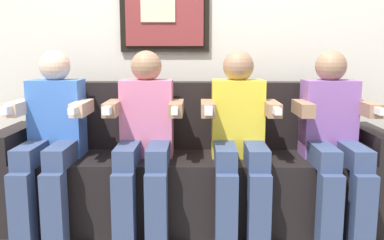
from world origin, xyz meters
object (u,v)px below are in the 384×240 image
(couch, at_px, (192,174))
(person_leftmost, at_px, (52,135))
(person_right_center, at_px, (239,135))
(person_left_center, at_px, (145,135))
(person_rightmost, at_px, (334,136))

(couch, bearing_deg, person_leftmost, -168.78)
(person_leftmost, distance_m, person_right_center, 1.13)
(couch, xyz_separation_m, person_left_center, (-0.28, -0.17, 0.29))
(person_left_center, xyz_separation_m, person_rightmost, (1.14, 0.00, -0.00))
(person_leftmost, xyz_separation_m, person_left_center, (0.57, 0.00, 0.00))
(person_right_center, bearing_deg, person_rightmost, 0.05)
(couch, xyz_separation_m, person_right_center, (0.28, -0.17, 0.29))
(couch, distance_m, person_rightmost, 0.92)
(couch, relative_size, person_left_center, 2.18)
(person_left_center, xyz_separation_m, person_right_center, (0.57, 0.00, 0.00))
(person_rightmost, bearing_deg, person_leftmost, -179.98)
(person_leftmost, bearing_deg, person_left_center, 0.00)
(person_left_center, height_order, person_right_center, same)
(couch, distance_m, person_leftmost, 0.92)
(person_rightmost, bearing_deg, person_left_center, -179.98)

